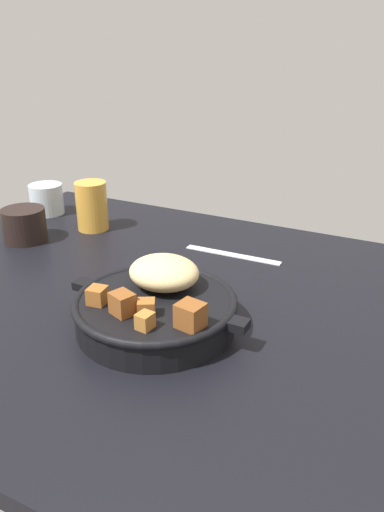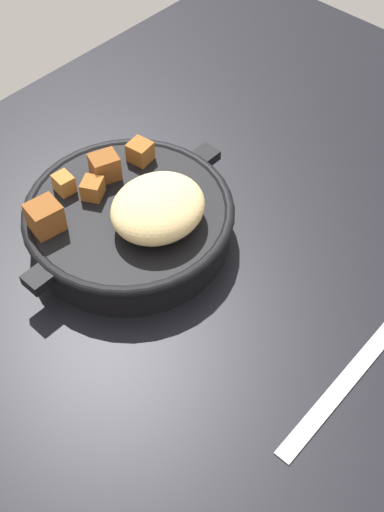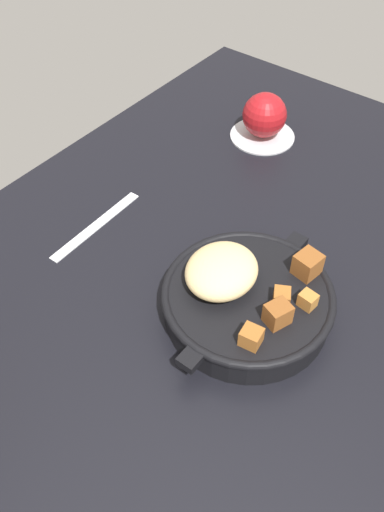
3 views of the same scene
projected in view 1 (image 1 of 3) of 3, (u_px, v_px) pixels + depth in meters
ground_plane at (199, 313)px, 75.80cm from camera, size 113.65×76.10×2.40cm
cast_iron_skillet at (156, 305)px, 68.93cm from camera, size 26.72×22.43×8.80cm
butter_knife at (233, 254)px, 92.37cm from camera, size 18.20×1.98×0.36cm
juice_glass_amber at (92, 206)px, 103.08cm from camera, size 6.38×6.38×9.91cm
coffee_mug_dark at (24, 225)px, 97.97cm from camera, size 8.31×8.31×6.42cm
water_glass_short at (47, 199)px, 112.77cm from camera, size 7.33×7.33×6.66cm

